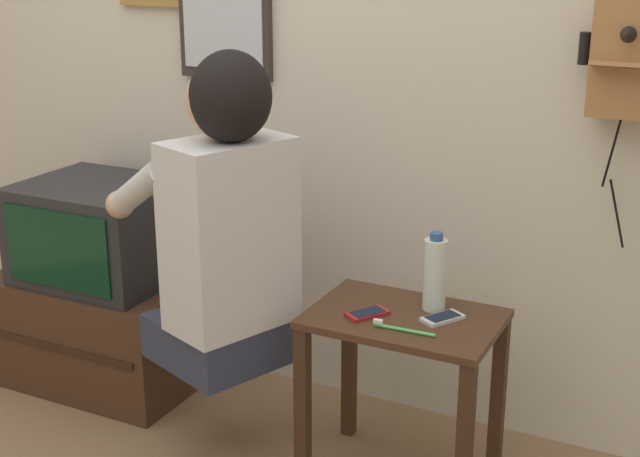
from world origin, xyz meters
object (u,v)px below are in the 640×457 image
(television, at_px, (101,231))
(water_bottle, at_px, (435,274))
(person, at_px, (225,218))
(wall_phone_antique, at_px, (631,41))
(toothbrush, at_px, (400,329))
(cell_phone_held, at_px, (367,313))
(cell_phone_spare, at_px, (442,318))

(television, distance_m, water_bottle, 1.26)
(person, height_order, water_bottle, person)
(wall_phone_antique, bearing_deg, toothbrush, -134.91)
(cell_phone_held, distance_m, water_bottle, 0.23)
(water_bottle, height_order, toothbrush, water_bottle)
(cell_phone_spare, xyz_separation_m, water_bottle, (-0.05, 0.07, 0.10))
(television, relative_size, cell_phone_held, 3.88)
(person, relative_size, wall_phone_antique, 1.16)
(toothbrush, bearing_deg, water_bottle, -11.16)
(wall_phone_antique, height_order, water_bottle, wall_phone_antique)
(cell_phone_spare, xyz_separation_m, toothbrush, (-0.08, -0.12, 0.00))
(person, distance_m, television, 0.76)
(cell_phone_spare, bearing_deg, wall_phone_antique, 72.48)
(person, height_order, wall_phone_antique, wall_phone_antique)
(cell_phone_spare, relative_size, water_bottle, 0.58)
(person, distance_m, cell_phone_spare, 0.69)
(television, bearing_deg, water_bottle, -1.25)
(cell_phone_held, distance_m, toothbrush, 0.14)
(wall_phone_antique, height_order, toothbrush, wall_phone_antique)
(person, xyz_separation_m, wall_phone_antique, (1.01, 0.50, 0.51))
(cell_phone_held, bearing_deg, person, -136.17)
(television, distance_m, toothbrush, 1.25)
(cell_phone_spare, distance_m, water_bottle, 0.13)
(wall_phone_antique, xyz_separation_m, cell_phone_spare, (-0.39, -0.35, -0.76))
(television, distance_m, wall_phone_antique, 1.86)
(cell_phone_held, bearing_deg, wall_phone_antique, 67.04)
(water_bottle, bearing_deg, cell_phone_spare, -52.55)
(cell_phone_held, bearing_deg, television, -156.10)
(television, bearing_deg, wall_phone_antique, 8.48)
(water_bottle, bearing_deg, wall_phone_antique, 32.67)
(cell_phone_spare, bearing_deg, water_bottle, 158.08)
(wall_phone_antique, bearing_deg, cell_phone_spare, -138.14)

